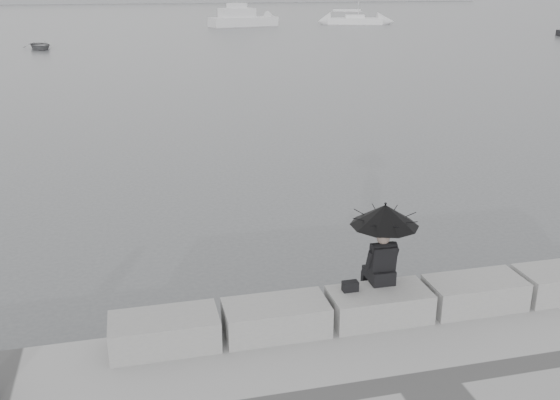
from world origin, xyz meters
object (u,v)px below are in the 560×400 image
object	(u,v)px
seated_person	(384,227)
motor_cruiser	(243,19)
sailboat_right	(355,20)
dinghy	(40,46)

from	to	relation	value
seated_person	motor_cruiser	distance (m)	72.65
sailboat_right	motor_cruiser	world-z (taller)	sailboat_right
seated_person	sailboat_right	distance (m)	76.65
motor_cruiser	dinghy	distance (m)	31.49
motor_cruiser	dinghy	bearing A→B (deg)	-147.52
motor_cruiser	dinghy	world-z (taller)	motor_cruiser
seated_person	sailboat_right	bearing A→B (deg)	71.01
seated_person	sailboat_right	world-z (taller)	sailboat_right
sailboat_right	dinghy	world-z (taller)	sailboat_right
dinghy	sailboat_right	bearing A→B (deg)	12.36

